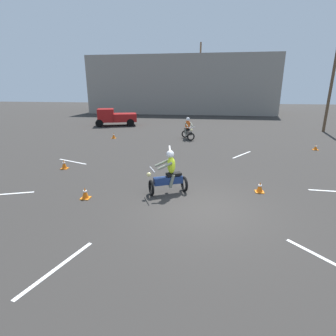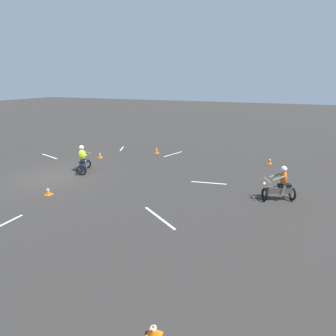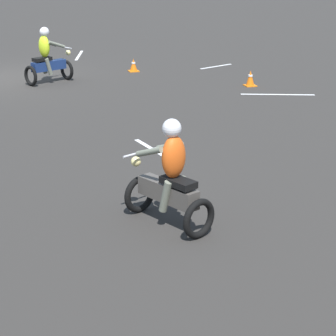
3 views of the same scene
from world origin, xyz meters
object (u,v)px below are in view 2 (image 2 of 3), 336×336
(traffic_cone_far_right, at_px, (154,331))
(traffic_cone_far_center, at_px, (100,155))
(motorcycle_rider_background, at_px, (280,186))
(traffic_cone_far_left, at_px, (48,191))
(traffic_cone_near_left, at_px, (157,150))
(traffic_cone_mid_center, at_px, (270,161))
(motorcycle_rider_foreground, at_px, (83,160))

(traffic_cone_far_right, height_order, traffic_cone_far_center, traffic_cone_far_center)
(traffic_cone_far_center, bearing_deg, motorcycle_rider_background, 76.97)
(traffic_cone_far_left, bearing_deg, traffic_cone_near_left, 169.29)
(traffic_cone_mid_center, relative_size, traffic_cone_far_center, 1.04)
(motorcycle_rider_foreground, bearing_deg, motorcycle_rider_background, -25.37)
(motorcycle_rider_background, xyz_separation_m, traffic_cone_far_right, (8.38, -2.48, -0.56))
(traffic_cone_near_left, relative_size, traffic_cone_far_left, 1.13)
(motorcycle_rider_foreground, bearing_deg, traffic_cone_far_left, -105.92)
(motorcycle_rider_background, distance_m, traffic_cone_far_right, 8.75)
(traffic_cone_near_left, bearing_deg, motorcycle_rider_foreground, -22.60)
(motorcycle_rider_background, xyz_separation_m, traffic_cone_near_left, (-5.40, -8.66, -0.50))
(motorcycle_rider_background, distance_m, traffic_cone_mid_center, 5.83)
(motorcycle_rider_foreground, height_order, traffic_cone_far_left, motorcycle_rider_foreground)
(motorcycle_rider_background, distance_m, traffic_cone_near_left, 10.21)
(traffic_cone_far_center, bearing_deg, motorcycle_rider_foreground, 18.00)
(motorcycle_rider_foreground, bearing_deg, traffic_cone_far_right, -70.27)
(traffic_cone_near_left, bearing_deg, traffic_cone_mid_center, 92.70)
(motorcycle_rider_foreground, xyz_separation_m, traffic_cone_mid_center, (-5.93, 10.38, -0.52))
(traffic_cone_near_left, xyz_separation_m, traffic_cone_far_center, (2.64, -3.25, -0.02))
(traffic_cone_mid_center, relative_size, traffic_cone_far_right, 1.22)
(traffic_cone_near_left, xyz_separation_m, traffic_cone_far_left, (8.95, -1.69, -0.03))
(motorcycle_rider_foreground, height_order, traffic_cone_near_left, motorcycle_rider_foreground)
(traffic_cone_far_center, bearing_deg, traffic_cone_mid_center, 104.94)
(traffic_cone_near_left, distance_m, traffic_cone_far_center, 4.19)
(traffic_cone_far_right, distance_m, traffic_cone_far_left, 9.23)
(motorcycle_rider_foreground, height_order, traffic_cone_mid_center, motorcycle_rider_foreground)
(motorcycle_rider_foreground, relative_size, traffic_cone_far_center, 3.98)
(traffic_cone_far_left, bearing_deg, traffic_cone_far_center, -166.13)
(motorcycle_rider_background, bearing_deg, traffic_cone_far_right, 139.14)
(traffic_cone_mid_center, bearing_deg, traffic_cone_far_center, -75.06)
(motorcycle_rider_background, relative_size, traffic_cone_far_left, 4.08)
(traffic_cone_mid_center, height_order, traffic_cone_far_right, traffic_cone_mid_center)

